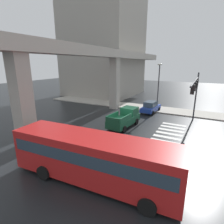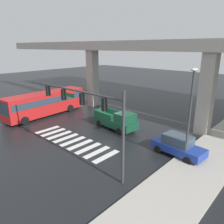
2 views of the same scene
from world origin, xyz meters
The scene contains 10 objects.
ground_plane centered at (0.00, 0.00, 0.00)m, with size 120.00×120.00×0.00m, color black.
crosswalk_stripes centered at (0.00, -4.98, 0.01)m, with size 9.35×2.80×0.01m.
elevated_overpass centered at (0.00, 5.32, 7.95)m, with size 59.75×1.91×9.33m.
office_building centered at (20.45, 14.30, 17.98)m, with size 15.47×15.05×35.95m, color gray.
sidewalk_east centered at (10.72, 2.00, 0.07)m, with size 4.00×36.00×0.15m, color #ADA89E.
pickup_truck centered at (1.07, 0.19, 0.99)m, with size 5.23×2.38×2.08m.
city_bus centered at (-9.19, -2.19, 1.72)m, with size 3.28×10.94×2.99m.
sedan_blue centered at (8.55, -0.77, 0.85)m, with size 4.45×2.27×1.72m.
traffic_signal_mast centered at (4.03, -6.83, 4.67)m, with size 10.89×0.32×6.20m.
street_lamp_near_corner centered at (9.52, -1.48, 4.56)m, with size 0.44×0.70×7.24m.
Camera 1 is at (-17.26, -7.82, 7.28)m, focal length 28.18 mm.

